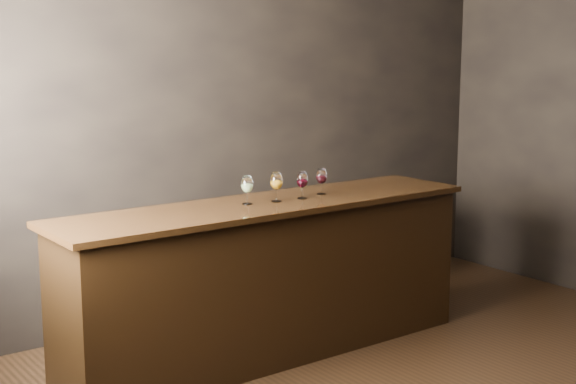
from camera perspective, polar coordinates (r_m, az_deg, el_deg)
room_shell at (r=4.36m, az=9.19°, el=7.41°), size 5.02×4.52×2.81m
bar_counter at (r=5.32m, az=-1.33°, el=-6.38°), size 2.84×0.64×0.99m
bar_top at (r=5.20m, az=-1.36°, el=-0.92°), size 2.94×0.71×0.04m
back_bar_shelf at (r=6.20m, az=-2.20°, el=-4.50°), size 2.48×0.40×0.89m
glass_white at (r=5.11m, az=-2.93°, el=0.49°), size 0.08×0.08×0.18m
glass_amber at (r=5.19m, az=-0.83°, el=0.73°), size 0.08×0.08×0.19m
glass_red_a at (r=5.30m, az=1.02°, el=0.83°), size 0.08×0.08×0.18m
glass_red_b at (r=5.47m, az=2.39°, el=1.08°), size 0.08×0.08×0.18m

